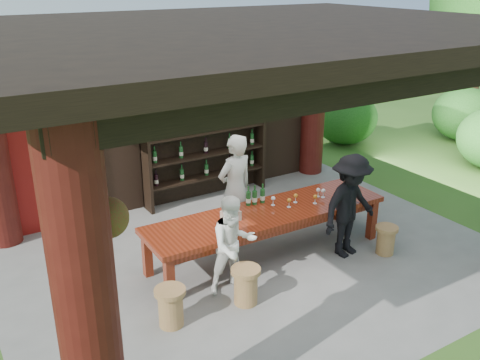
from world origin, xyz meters
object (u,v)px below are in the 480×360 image
stool_near_left (246,285)px  host (235,189)px  guest_man (350,206)px  tasting_table (267,218)px  stool_near_right (386,239)px  stool_far_left (171,306)px  guest_woman (233,245)px  wine_shelf (206,144)px  napkin_basket (231,216)px

stool_near_left → host: 1.91m
guest_man → host: bearing=124.9°
guest_man → stool_near_left: bearing=179.8°
tasting_table → stool_near_left: 1.37m
stool_near_right → stool_far_left: size_ratio=0.89×
tasting_table → guest_woman: size_ratio=2.76×
tasting_table → stool_near_right: tasting_table is taller
tasting_table → stool_far_left: tasting_table is taller
stool_far_left → wine_shelf: bearing=55.3°
stool_near_left → napkin_basket: bearing=70.4°
wine_shelf → stool_near_right: bearing=-69.0°
guest_woman → napkin_basket: guest_woman is taller
host → guest_man: size_ratio=1.10×
wine_shelf → stool_near_right: (1.31, -3.42, -0.85)m
stool_near_left → guest_man: 2.14m
stool_near_left → tasting_table: bearing=43.5°
stool_near_right → stool_near_left: bearing=179.8°
guest_woman → napkin_basket: bearing=68.5°
host → guest_woman: bearing=48.8°
stool_near_left → napkin_basket: size_ratio=2.00×
napkin_basket → host: bearing=54.4°
host → guest_man: (1.23, -1.32, -0.08)m
tasting_table → host: size_ratio=2.14×
wine_shelf → host: 1.87m
guest_man → napkin_basket: bearing=150.9°
host → napkin_basket: host is taller
wine_shelf → guest_man: size_ratio=1.52×
stool_near_right → napkin_basket: napkin_basket is taller
wine_shelf → napkin_basket: bearing=-110.5°
stool_near_left → napkin_basket: napkin_basket is taller
guest_woman → guest_man: guest_man is taller
stool_near_right → guest_man: 0.83m
tasting_table → host: 0.76m
stool_near_right → guest_man: (-0.52, 0.30, 0.57)m
host → tasting_table: bearing=92.7°
guest_woman → napkin_basket: size_ratio=5.36×
stool_far_left → napkin_basket: napkin_basket is taller
wine_shelf → stool_near_left: size_ratio=4.75×
tasting_table → stool_near_right: size_ratio=8.36×
host → guest_man: bearing=124.1°
tasting_table → napkin_basket: 0.65m
stool_near_right → host: 2.48m
stool_far_left → guest_man: (3.09, 0.21, 0.54)m
stool_far_left → guest_man: guest_man is taller
stool_near_left → stool_near_right: bearing=-0.2°
stool_near_right → guest_woman: size_ratio=0.33×
stool_near_right → guest_man: bearing=150.0°
guest_woman → guest_man: bearing=4.4°
wine_shelf → tasting_table: wine_shelf is taller
host → stool_near_right: bearing=128.3°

